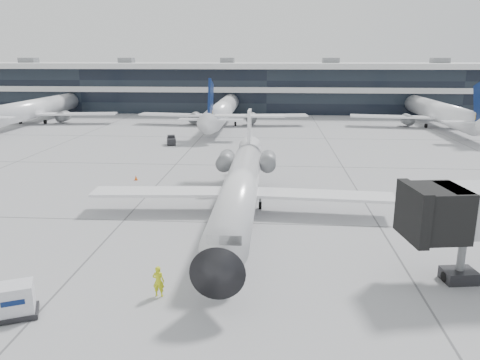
{
  "coord_description": "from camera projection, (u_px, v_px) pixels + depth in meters",
  "views": [
    {
      "loc": [
        1.79,
        -34.38,
        12.58
      ],
      "look_at": [
        -0.98,
        3.38,
        2.6
      ],
      "focal_mm": 35.0,
      "sensor_mm": 36.0,
      "label": 1
    }
  ],
  "objects": [
    {
      "name": "traffic_cone",
      "position": [
        136.0,
        178.0,
        49.24
      ],
      "size": [
        0.37,
        0.37,
        0.52
      ],
      "rotation": [
        0.0,
        0.0,
        -0.07
      ],
      "color": "#E3510B",
      "rests_on": "ground"
    },
    {
      "name": "terminal",
      "position": [
        267.0,
        89.0,
        114.29
      ],
      "size": [
        170.0,
        22.0,
        10.0
      ],
      "primitive_type": "cube",
      "color": "black",
      "rests_on": "ground"
    },
    {
      "name": "ground",
      "position": [
        249.0,
        223.0,
        36.49
      ],
      "size": [
        220.0,
        220.0,
        0.0
      ],
      "primitive_type": "plane",
      "color": "gray",
      "rests_on": "ground"
    },
    {
      "name": "bg_jet_left",
      "position": [
        38.0,
        122.0,
        92.71
      ],
      "size": [
        32.0,
        40.0,
        9.6
      ],
      "primitive_type": null,
      "color": "white",
      "rests_on": "ground"
    },
    {
      "name": "ramp_worker",
      "position": [
        158.0,
        281.0,
        25.18
      ],
      "size": [
        0.66,
        0.45,
        1.76
      ],
      "primitive_type": "imported",
      "rotation": [
        0.0,
        0.0,
        3.1
      ],
      "color": "#CBD616",
      "rests_on": "ground"
    },
    {
      "name": "bg_jet_right",
      "position": [
        436.0,
        127.0,
        87.26
      ],
      "size": [
        32.0,
        40.0,
        9.6
      ],
      "primitive_type": null,
      "color": "white",
      "rests_on": "ground"
    },
    {
      "name": "bg_jet_center",
      "position": [
        223.0,
        124.0,
        90.09
      ],
      "size": [
        32.0,
        40.0,
        9.6
      ],
      "primitive_type": null,
      "color": "white",
      "rests_on": "ground"
    },
    {
      "name": "regional_jet",
      "position": [
        241.0,
        185.0,
        38.31
      ],
      "size": [
        24.99,
        31.03,
        7.19
      ],
      "rotation": [
        0.0,
        0.0,
        -0.0
      ],
      "color": "white",
      "rests_on": "ground"
    },
    {
      "name": "far_tug",
      "position": [
        171.0,
        141.0,
        69.08
      ],
      "size": [
        1.74,
        2.38,
        1.36
      ],
      "rotation": [
        0.0,
        0.0,
        0.24
      ],
      "color": "black",
      "rests_on": "ground"
    },
    {
      "name": "cargo_uld",
      "position": [
        15.0,
        301.0,
        23.21
      ],
      "size": [
        2.51,
        2.24,
        1.69
      ],
      "rotation": [
        0.0,
        0.0,
        0.42
      ],
      "color": "black",
      "rests_on": "ground"
    }
  ]
}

